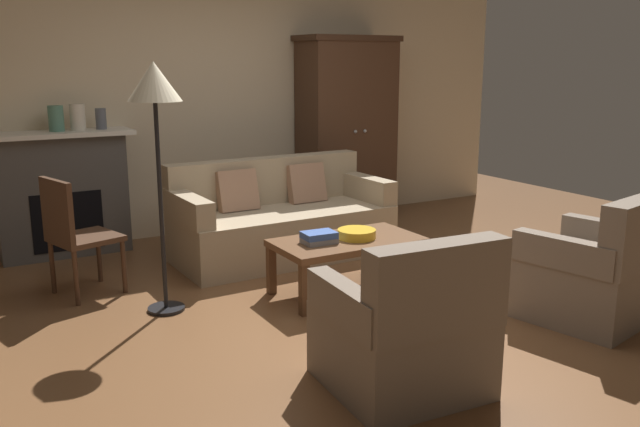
{
  "coord_description": "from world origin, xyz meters",
  "views": [
    {
      "loc": [
        -2.47,
        -3.96,
        1.73
      ],
      "look_at": [
        0.08,
        0.5,
        0.55
      ],
      "focal_mm": 37.63,
      "sensor_mm": 36.0,
      "label": 1
    }
  ],
  "objects_px": {
    "armoire": "(346,129)",
    "floor_lamp": "(155,97)",
    "mantel_vase_slate": "(101,119)",
    "armchair_near_right": "(594,275)",
    "armchair_near_left": "(406,334)",
    "side_chair_wooden": "(74,230)",
    "coffee_table": "(347,246)",
    "mantel_vase_cream": "(78,117)",
    "fireplace": "(62,193)",
    "mantel_vase_jade": "(56,119)",
    "book_stack": "(319,237)",
    "couch": "(280,222)",
    "fruit_bowl": "(357,234)"
  },
  "relations": [
    {
      "from": "mantel_vase_slate",
      "to": "armchair_near_right",
      "type": "distance_m",
      "value": 4.3
    },
    {
      "from": "fruit_bowl",
      "to": "mantel_vase_cream",
      "type": "height_order",
      "value": "mantel_vase_cream"
    },
    {
      "from": "armoire",
      "to": "floor_lamp",
      "type": "distance_m",
      "value": 3.17
    },
    {
      "from": "fruit_bowl",
      "to": "book_stack",
      "type": "relative_size",
      "value": 1.16
    },
    {
      "from": "book_stack",
      "to": "armchair_near_right",
      "type": "distance_m",
      "value": 1.91
    },
    {
      "from": "fireplace",
      "to": "armoire",
      "type": "relative_size",
      "value": 0.64
    },
    {
      "from": "armchair_near_left",
      "to": "floor_lamp",
      "type": "bearing_deg",
      "value": 113.08
    },
    {
      "from": "fireplace",
      "to": "armchair_near_left",
      "type": "relative_size",
      "value": 1.43
    },
    {
      "from": "mantel_vase_slate",
      "to": "fireplace",
      "type": "bearing_deg",
      "value": 177.3
    },
    {
      "from": "book_stack",
      "to": "mantel_vase_jade",
      "type": "height_order",
      "value": "mantel_vase_jade"
    },
    {
      "from": "armoire",
      "to": "armchair_near_left",
      "type": "bearing_deg",
      "value": -117.41
    },
    {
      "from": "mantel_vase_slate",
      "to": "armchair_near_right",
      "type": "bearing_deg",
      "value": -54.42
    },
    {
      "from": "armchair_near_left",
      "to": "side_chair_wooden",
      "type": "distance_m",
      "value": 2.71
    },
    {
      "from": "side_chair_wooden",
      "to": "book_stack",
      "type": "bearing_deg",
      "value": -31.08
    },
    {
      "from": "coffee_table",
      "to": "mantel_vase_cream",
      "type": "distance_m",
      "value": 2.74
    },
    {
      "from": "mantel_vase_cream",
      "to": "side_chair_wooden",
      "type": "bearing_deg",
      "value": -104.24
    },
    {
      "from": "armchair_near_left",
      "to": "mantel_vase_jade",
      "type": "bearing_deg",
      "value": 107.24
    },
    {
      "from": "couch",
      "to": "coffee_table",
      "type": "relative_size",
      "value": 1.76
    },
    {
      "from": "armchair_near_right",
      "to": "floor_lamp",
      "type": "height_order",
      "value": "floor_lamp"
    },
    {
      "from": "fruit_bowl",
      "to": "book_stack",
      "type": "bearing_deg",
      "value": 176.91
    },
    {
      "from": "mantel_vase_jade",
      "to": "armoire",
      "type": "bearing_deg",
      "value": -1.17
    },
    {
      "from": "armoire",
      "to": "couch",
      "type": "bearing_deg",
      "value": -143.61
    },
    {
      "from": "fireplace",
      "to": "mantel_vase_cream",
      "type": "xyz_separation_m",
      "value": [
        0.18,
        -0.02,
        0.67
      ]
    },
    {
      "from": "mantel_vase_slate",
      "to": "fruit_bowl",
      "type": "bearing_deg",
      "value": -57.6
    },
    {
      "from": "mantel_vase_cream",
      "to": "armchair_near_left",
      "type": "relative_size",
      "value": 0.26
    },
    {
      "from": "couch",
      "to": "floor_lamp",
      "type": "distance_m",
      "value": 1.94
    },
    {
      "from": "coffee_table",
      "to": "armoire",
      "type": "bearing_deg",
      "value": 58.22
    },
    {
      "from": "mantel_vase_jade",
      "to": "side_chair_wooden",
      "type": "bearing_deg",
      "value": -95.9
    },
    {
      "from": "armchair_near_left",
      "to": "armchair_near_right",
      "type": "relative_size",
      "value": 0.96
    },
    {
      "from": "fireplace",
      "to": "coffee_table",
      "type": "relative_size",
      "value": 1.15
    },
    {
      "from": "coffee_table",
      "to": "armchair_near_left",
      "type": "height_order",
      "value": "armchair_near_left"
    },
    {
      "from": "side_chair_wooden",
      "to": "mantel_vase_jade",
      "type": "bearing_deg",
      "value": 84.1
    },
    {
      "from": "armchair_near_left",
      "to": "fireplace",
      "type": "bearing_deg",
      "value": 107.16
    },
    {
      "from": "fireplace",
      "to": "floor_lamp",
      "type": "xyz_separation_m",
      "value": [
        0.36,
        -1.83,
        0.92
      ]
    },
    {
      "from": "mantel_vase_jade",
      "to": "mantel_vase_cream",
      "type": "distance_m",
      "value": 0.18
    },
    {
      "from": "mantel_vase_cream",
      "to": "armchair_near_left",
      "type": "height_order",
      "value": "mantel_vase_cream"
    },
    {
      "from": "fireplace",
      "to": "armoire",
      "type": "xyz_separation_m",
      "value": [
        2.95,
        -0.08,
        0.43
      ]
    },
    {
      "from": "armoire",
      "to": "mantel_vase_slate",
      "type": "height_order",
      "value": "armoire"
    },
    {
      "from": "mantel_vase_cream",
      "to": "armoire",
      "type": "bearing_deg",
      "value": -1.24
    },
    {
      "from": "mantel_vase_cream",
      "to": "floor_lamp",
      "type": "xyz_separation_m",
      "value": [
        0.18,
        -1.82,
        0.26
      ]
    },
    {
      "from": "mantel_vase_cream",
      "to": "armchair_near_left",
      "type": "xyz_separation_m",
      "value": [
        0.94,
        -3.6,
        -0.92
      ]
    },
    {
      "from": "couch",
      "to": "coffee_table",
      "type": "distance_m",
      "value": 1.13
    },
    {
      "from": "side_chair_wooden",
      "to": "floor_lamp",
      "type": "height_order",
      "value": "floor_lamp"
    },
    {
      "from": "coffee_table",
      "to": "floor_lamp",
      "type": "height_order",
      "value": "floor_lamp"
    },
    {
      "from": "armchair_near_left",
      "to": "side_chair_wooden",
      "type": "height_order",
      "value": "side_chair_wooden"
    },
    {
      "from": "couch",
      "to": "book_stack",
      "type": "distance_m",
      "value": 1.16
    },
    {
      "from": "book_stack",
      "to": "mantel_vase_slate",
      "type": "distance_m",
      "value": 2.49
    },
    {
      "from": "mantel_vase_slate",
      "to": "floor_lamp",
      "type": "height_order",
      "value": "floor_lamp"
    },
    {
      "from": "fireplace",
      "to": "fruit_bowl",
      "type": "xyz_separation_m",
      "value": [
        1.74,
        -2.16,
        -0.11
      ]
    },
    {
      "from": "fireplace",
      "to": "fruit_bowl",
      "type": "height_order",
      "value": "fireplace"
    }
  ]
}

